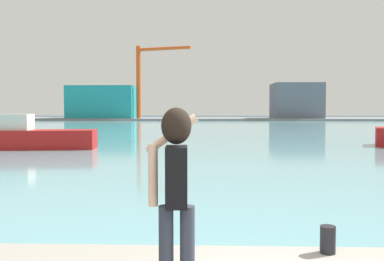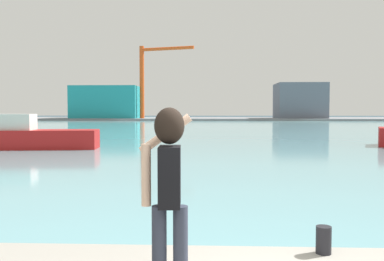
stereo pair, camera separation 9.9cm
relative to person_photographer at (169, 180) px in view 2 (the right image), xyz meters
name	(u,v)px [view 2 (the right image)]	position (x,y,z in m)	size (l,w,h in m)	color
ground_plane	(213,127)	(0.96, 49.32, -1.61)	(220.00, 220.00, 0.00)	#334751
harbor_water	(213,127)	(0.96, 51.32, -1.60)	(140.00, 100.00, 0.02)	#6BA8B2
far_shore_dock	(211,119)	(0.96, 91.32, -1.39)	(140.00, 20.00, 0.44)	gray
person_photographer	(169,180)	(0.00, 0.00, 0.00)	(0.53, 0.55, 1.74)	#2D3342
harbor_bollard	(324,240)	(1.75, 1.09, -0.90)	(0.18, 0.18, 0.33)	black
boat_moored	(23,136)	(-10.33, 19.19, -0.86)	(8.21, 2.74, 2.01)	#B21919
warehouse_left	(108,102)	(-22.80, 88.65, 2.42)	(14.65, 12.01, 7.16)	teal
warehouse_right	(300,101)	(20.81, 88.55, 2.73)	(10.53, 9.47, 7.78)	slate
port_crane	(149,73)	(-12.74, 84.45, 8.62)	(12.08, 3.98, 15.75)	#D84C19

